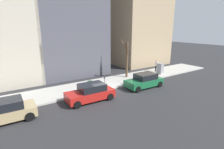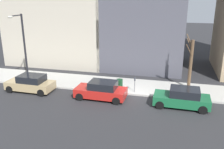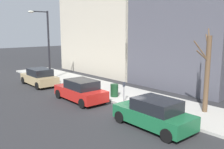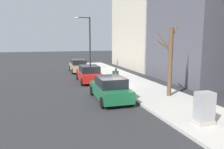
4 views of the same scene
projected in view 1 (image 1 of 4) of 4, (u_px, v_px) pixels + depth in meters
ground_plane at (108, 91)px, 18.00m from camera, size 120.00×120.00×0.00m
sidewalk at (98, 85)px, 19.59m from camera, size 4.00×36.00×0.15m
parked_car_green at (144, 81)px, 18.85m from camera, size 2.02×4.25×1.52m
parked_car_red at (91, 93)px, 15.38m from camera, size 2.01×4.24×1.52m
parked_car_tan at (3, 112)px, 11.92m from camera, size 2.00×4.24×1.52m
parking_meter at (105, 81)px, 18.06m from camera, size 0.14×0.10×1.35m
utility_box at (160, 69)px, 23.82m from camera, size 0.83×0.61×1.43m
bare_tree at (127, 59)px, 21.85m from camera, size 1.74×0.72×4.84m
trash_bin at (90, 85)px, 17.75m from camera, size 0.56×0.56×0.90m
pedestrian_near_meter at (157, 65)px, 24.99m from camera, size 0.39×0.36×1.66m
office_tower_left at (136, 5)px, 30.00m from camera, size 9.09×9.09×20.09m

